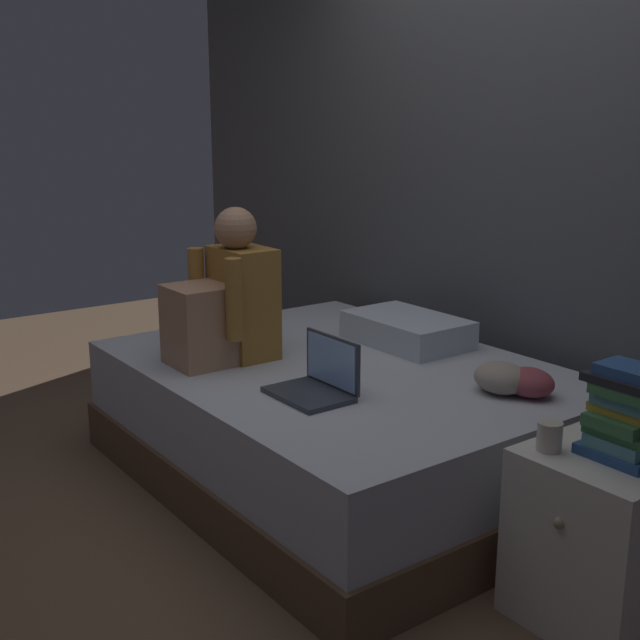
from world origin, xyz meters
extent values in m
plane|color=brown|center=(0.00, 0.00, 0.00)|extent=(8.00, 8.00, 0.00)
cube|color=#4C4F54|center=(0.00, 1.20, 1.35)|extent=(5.60, 0.10, 2.70)
cube|color=brown|center=(-0.20, 0.30, 0.10)|extent=(2.00, 1.50, 0.20)
cube|color=#B2B7C1|center=(-0.20, 0.30, 0.36)|extent=(1.96, 1.46, 0.31)
cube|color=beige|center=(1.10, 0.31, 0.28)|extent=(0.44, 0.44, 0.55)
sphere|color=gray|center=(1.10, 0.09, 0.40)|extent=(0.04, 0.04, 0.04)
cube|color=olive|center=(-0.55, 0.04, 0.75)|extent=(0.30, 0.20, 0.48)
sphere|color=#A87C5E|center=(-0.55, 0.01, 1.08)|extent=(0.18, 0.18, 0.18)
cube|color=#A87C5E|center=(-0.55, -0.18, 0.68)|extent=(0.26, 0.24, 0.34)
cylinder|color=olive|center=(-0.71, -0.10, 0.81)|extent=(0.07, 0.07, 0.34)
cylinder|color=olive|center=(-0.39, -0.10, 0.81)|extent=(0.07, 0.07, 0.34)
cube|color=#333842|center=(0.06, -0.05, 0.52)|extent=(0.32, 0.22, 0.02)
cube|color=#333842|center=(0.06, 0.06, 0.63)|extent=(0.32, 0.01, 0.20)
cube|color=#8CB2EA|center=(0.06, 0.06, 0.63)|extent=(0.29, 0.00, 0.18)
cube|color=silver|center=(-0.27, 0.75, 0.58)|extent=(0.56, 0.36, 0.13)
cube|color=#284C84|center=(1.13, 0.31, 0.57)|extent=(0.22, 0.15, 0.03)
cube|color=teal|center=(1.14, 0.32, 0.60)|extent=(0.18, 0.16, 0.04)
cube|color=#387042|center=(1.14, 0.32, 0.64)|extent=(0.20, 0.14, 0.03)
cube|color=#387042|center=(1.13, 0.31, 0.67)|extent=(0.17, 0.15, 0.04)
cube|color=gold|center=(1.14, 0.33, 0.70)|extent=(0.22, 0.13, 0.03)
cube|color=teal|center=(1.14, 0.33, 0.73)|extent=(0.19, 0.14, 0.04)
cube|color=#387042|center=(1.13, 0.32, 0.76)|extent=(0.17, 0.14, 0.03)
cube|color=black|center=(1.13, 0.32, 0.79)|extent=(0.22, 0.16, 0.03)
cube|color=#284C84|center=(1.14, 0.32, 0.82)|extent=(0.19, 0.13, 0.03)
cylinder|color=#BCB2A3|center=(0.97, 0.19, 0.60)|extent=(0.08, 0.08, 0.09)
ellipsoid|color=#8E3D47|center=(0.54, 0.63, 0.57)|extent=(0.20, 0.17, 0.11)
ellipsoid|color=gray|center=(0.45, 0.57, 0.57)|extent=(0.22, 0.18, 0.12)
camera|label=1|loc=(2.38, -1.70, 1.53)|focal=45.09mm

